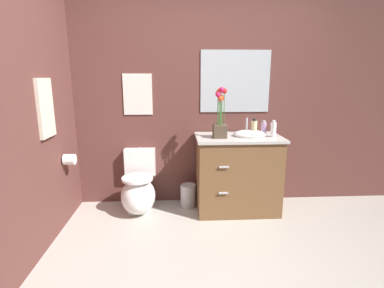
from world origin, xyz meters
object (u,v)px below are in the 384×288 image
(hand_wash_bottle, at_px, (254,128))
(hanging_towel, at_px, (45,108))
(trash_bin, at_px, (188,196))
(wall_mirror, at_px, (235,82))
(toilet, at_px, (139,191))
(lotion_bottle, at_px, (264,129))
(wall_poster, at_px, (138,94))
(flower_vase, at_px, (220,119))
(soap_bottle, at_px, (273,129))
(toilet_paper_roll, at_px, (70,159))
(vanity_cabinet, at_px, (238,173))

(hand_wash_bottle, relative_size, hanging_towel, 0.37)
(trash_bin, bearing_deg, wall_mirror, 18.30)
(trash_bin, height_order, hanging_towel, hanging_towel)
(toilet, relative_size, lotion_bottle, 4.03)
(wall_poster, distance_m, hanging_towel, 1.05)
(lotion_bottle, xyz_separation_m, hanging_towel, (-2.11, -0.47, 0.29))
(toilet, height_order, wall_poster, wall_poster)
(wall_poster, height_order, hanging_towel, wall_poster)
(flower_vase, height_order, wall_poster, wall_poster)
(soap_bottle, height_order, lotion_bottle, soap_bottle)
(toilet, bearing_deg, hanging_towel, -145.38)
(trash_bin, bearing_deg, wall_poster, 162.01)
(lotion_bottle, height_order, trash_bin, lotion_bottle)
(trash_bin, distance_m, wall_poster, 1.31)
(toilet, distance_m, hanging_towel, 1.32)
(soap_bottle, height_order, trash_bin, soap_bottle)
(lotion_bottle, xyz_separation_m, hand_wash_bottle, (-0.11, -0.02, 0.01))
(lotion_bottle, relative_size, hand_wash_bottle, 0.88)
(trash_bin, bearing_deg, toilet, -171.51)
(toilet, xyz_separation_m, hand_wash_bottle, (1.28, -0.04, 0.71))
(lotion_bottle, xyz_separation_m, wall_poster, (-1.39, 0.29, 0.36))
(flower_vase, bearing_deg, toilet_paper_roll, -176.02)
(vanity_cabinet, relative_size, wall_poster, 2.26)
(soap_bottle, bearing_deg, toilet_paper_roll, -176.98)
(wall_mirror, bearing_deg, toilet, -166.55)
(lotion_bottle, distance_m, hanging_towel, 2.18)
(hand_wash_bottle, bearing_deg, flower_vase, -172.65)
(toilet, relative_size, hand_wash_bottle, 3.55)
(flower_vase, distance_m, wall_poster, 1.00)
(lotion_bottle, distance_m, hand_wash_bottle, 0.11)
(toilet, height_order, hand_wash_bottle, hand_wash_bottle)
(trash_bin, bearing_deg, flower_vase, -27.32)
(vanity_cabinet, xyz_separation_m, wall_mirror, (-0.00, 0.29, 1.00))
(flower_vase, relative_size, wall_mirror, 0.67)
(toilet_paper_roll, bearing_deg, hand_wash_bottle, 4.65)
(vanity_cabinet, bearing_deg, soap_bottle, -9.02)
(hand_wash_bottle, height_order, toilet_paper_roll, hand_wash_bottle)
(vanity_cabinet, distance_m, hanging_towel, 2.05)
(trash_bin, xyz_separation_m, toilet_paper_roll, (-1.23, -0.28, 0.54))
(toilet_paper_roll, bearing_deg, wall_mirror, 14.61)
(soap_bottle, relative_size, wall_poster, 0.39)
(flower_vase, xyz_separation_m, soap_bottle, (0.58, 0.00, -0.11))
(soap_bottle, xyz_separation_m, wall_poster, (-1.48, 0.35, 0.36))
(hand_wash_bottle, relative_size, toilet_paper_roll, 1.77)
(toilet, xyz_separation_m, hanging_towel, (-0.72, -0.49, 0.99))
(trash_bin, xyz_separation_m, hanging_towel, (-1.28, -0.58, 1.10))
(trash_bin, relative_size, wall_poster, 0.59)
(flower_vase, xyz_separation_m, lotion_bottle, (0.49, 0.07, -0.12))
(vanity_cabinet, xyz_separation_m, soap_bottle, (0.36, -0.06, 0.51))
(toilet, height_order, wall_mirror, wall_mirror)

